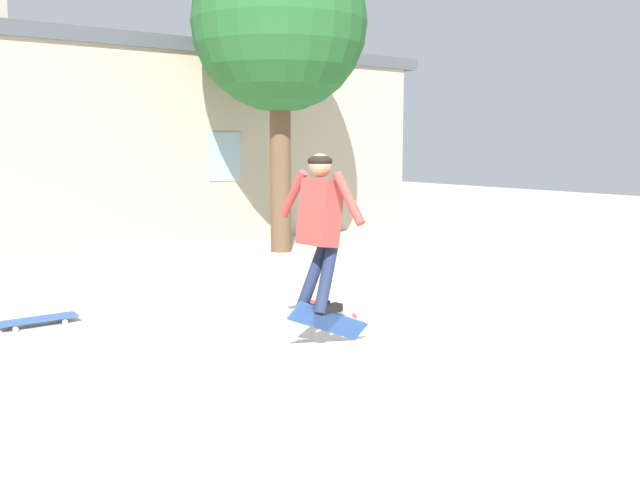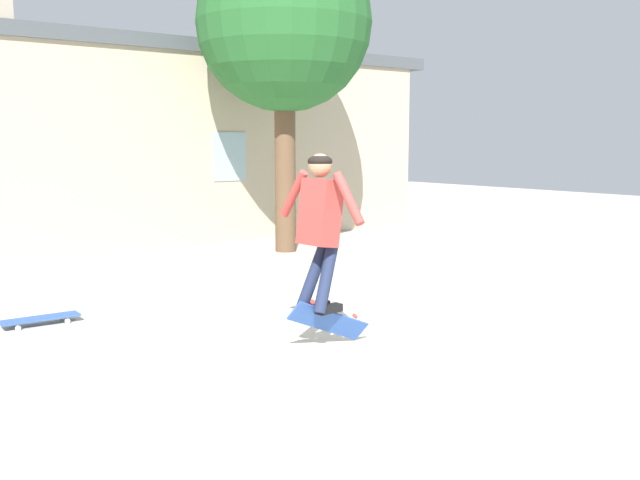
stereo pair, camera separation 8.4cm
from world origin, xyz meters
TOP-DOWN VIEW (x-y plane):
  - ground_plane at (0.00, 0.00)m, footprint 40.00×40.00m
  - building_backdrop at (-0.01, 7.37)m, footprint 15.45×0.52m
  - tree_right at (2.93, 5.59)m, footprint 2.93×2.93m
  - skater at (-0.15, 0.51)m, footprint 0.36×1.09m
  - skateboard_flipping at (-0.05, 0.51)m, footprint 0.83×0.22m
  - skateboard_resting at (-1.93, 2.96)m, footprint 0.79×0.26m

SIDE VIEW (x-z plane):
  - ground_plane at x=0.00m, z-range 0.00..0.00m
  - skateboard_resting at x=-1.93m, z-range 0.03..0.11m
  - skateboard_flipping at x=-0.05m, z-range 0.01..0.50m
  - skater at x=-0.15m, z-range 0.49..1.91m
  - building_backdrop at x=-0.01m, z-range -0.35..4.18m
  - tree_right at x=2.93m, z-range 1.15..6.46m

